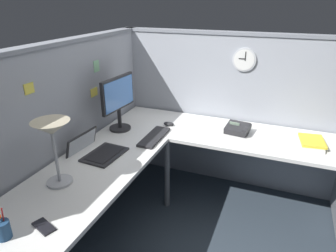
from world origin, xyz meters
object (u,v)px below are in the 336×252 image
(cell_phone, at_px, (44,227))
(laptop, at_px, (95,150))
(computer_mouse, at_px, (169,124))
(wall_clock, at_px, (244,60))
(monitor, at_px, (118,99))
(pen_cup, at_px, (3,230))
(desk_lamp_dome, at_px, (52,133))
(keyboard, at_px, (154,137))
(book_stack, at_px, (311,142))
(office_phone, at_px, (238,129))

(cell_phone, bearing_deg, laptop, 35.27)
(computer_mouse, xyz_separation_m, wall_clock, (0.40, -0.60, 0.59))
(monitor, xyz_separation_m, wall_clock, (0.65, -1.00, 0.31))
(wall_clock, bearing_deg, computer_mouse, 123.26)
(computer_mouse, bearing_deg, pen_cup, 171.95)
(desk_lamp_dome, height_order, cell_phone, desk_lamp_dome)
(keyboard, relative_size, cell_phone, 2.99)
(desk_lamp_dome, relative_size, book_stack, 1.50)
(keyboard, bearing_deg, laptop, 142.21)
(monitor, bearing_deg, office_phone, -72.87)
(book_stack, xyz_separation_m, wall_clock, (0.34, 0.66, 0.59))
(book_stack, distance_m, wall_clock, 0.95)
(office_phone, bearing_deg, desk_lamp_dome, 142.42)
(pen_cup, xyz_separation_m, wall_clock, (2.10, -0.84, 0.55))
(laptop, height_order, book_stack, laptop)
(desk_lamp_dome, bearing_deg, book_stack, -51.93)
(keyboard, distance_m, cell_phone, 1.26)
(monitor, distance_m, laptop, 0.56)
(monitor, xyz_separation_m, book_stack, (0.30, -1.66, -0.27))
(book_stack, bearing_deg, computer_mouse, 92.36)
(keyboard, relative_size, office_phone, 1.88)
(pen_cup, bearing_deg, keyboard, -9.28)
(office_phone, bearing_deg, wall_clock, 8.59)
(wall_clock, bearing_deg, book_stack, -117.45)
(monitor, distance_m, keyboard, 0.48)
(wall_clock, bearing_deg, office_phone, -171.41)
(desk_lamp_dome, bearing_deg, cell_phone, -151.29)
(keyboard, height_order, book_stack, book_stack)
(computer_mouse, bearing_deg, cell_phone, 176.07)
(office_phone, relative_size, wall_clock, 1.04)
(cell_phone, distance_m, office_phone, 1.81)
(computer_mouse, bearing_deg, keyboard, 177.47)
(computer_mouse, height_order, wall_clock, wall_clock)
(laptop, height_order, cell_phone, laptop)
(laptop, xyz_separation_m, wall_clock, (1.14, -0.94, 0.58))
(office_phone, bearing_deg, computer_mouse, 96.30)
(laptop, distance_m, cell_phone, 0.86)
(desk_lamp_dome, distance_m, office_phone, 1.62)
(monitor, height_order, keyboard, monitor)
(cell_phone, bearing_deg, computer_mouse, 15.54)
(monitor, bearing_deg, keyboard, -99.66)
(laptop, height_order, wall_clock, wall_clock)
(desk_lamp_dome, height_order, pen_cup, desk_lamp_dome)
(desk_lamp_dome, bearing_deg, pen_cup, -171.69)
(laptop, xyz_separation_m, desk_lamp_dome, (-0.44, -0.02, 0.34))
(computer_mouse, xyz_separation_m, cell_phone, (-1.57, 0.11, -0.01))
(computer_mouse, relative_size, office_phone, 0.46)
(keyboard, distance_m, pen_cup, 1.41)
(monitor, height_order, computer_mouse, monitor)
(pen_cup, bearing_deg, book_stack, -40.65)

